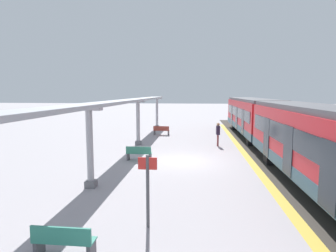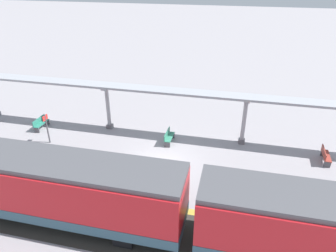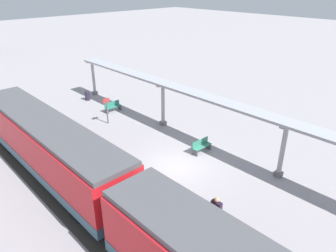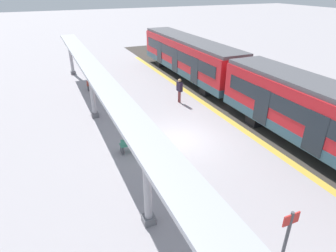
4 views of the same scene
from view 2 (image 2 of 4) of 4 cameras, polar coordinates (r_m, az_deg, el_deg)
name	(u,v)px [view 2 (image 2 of 4)]	position (r m, az deg, el deg)	size (l,w,h in m)	color
ground_plane	(162,163)	(19.72, -1.10, -6.87)	(176.00, 176.00, 0.00)	#9C979C
tactile_edge_strip	(144,204)	(16.75, -4.47, -14.30)	(0.43, 39.38, 0.01)	gold
trackbed	(133,230)	(15.53, -6.54, -18.64)	(3.20, 51.38, 0.01)	#38332D
train_far_carriage	(38,185)	(16.24, -23.06, -10.08)	(2.65, 14.34, 3.48)	red
canopy_pillar_second	(244,121)	(21.62, 13.95, 0.87)	(1.10, 0.44, 3.40)	slate
canopy_pillar_third	(108,108)	(23.46, -11.09, 3.37)	(1.10, 0.44, 3.40)	slate
canopy_beam	(176,92)	(21.27, 1.55, 6.43)	(1.20, 31.49, 0.16)	#A8AAB2
bench_near_end	(325,155)	(22.04, 27.19, -4.89)	(1.52, 0.52, 0.86)	#98392D
bench_mid_platform	(41,123)	(25.48, -22.61, 0.48)	(1.50, 0.46, 0.86)	#2D7F6B
bench_far_end	(169,137)	(21.68, 0.11, -2.01)	(1.51, 0.47, 0.86)	#368368
platform_info_sign	(47,126)	(22.84, -21.63, 0.02)	(0.56, 0.10, 2.20)	#4C4C51
passenger_waiting_near_edge	(243,183)	(16.76, 13.69, -10.22)	(0.27, 0.53, 1.77)	brown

